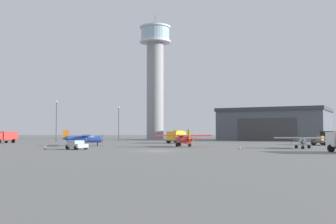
# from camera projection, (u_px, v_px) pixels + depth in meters

# --- Properties ---
(ground_plane) EXTENTS (400.00, 400.00, 0.00)m
(ground_plane) POSITION_uv_depth(u_px,v_px,m) (157.00, 151.00, 55.40)
(ground_plane) COLOR slate
(control_tower) EXTENTS (10.20, 10.20, 41.35)m
(control_tower) POSITION_uv_depth(u_px,v_px,m) (155.00, 72.00, 132.56)
(control_tower) COLOR gray
(control_tower) RESTS_ON ground_plane
(hangar) EXTENTS (37.27, 34.66, 9.26)m
(hangar) POSITION_uv_depth(u_px,v_px,m) (276.00, 124.00, 118.83)
(hangar) COLOR #4C5159
(hangar) RESTS_ON ground_plane
(airplane_red) EXTENTS (10.18, 7.97, 3.01)m
(airplane_red) POSITION_uv_depth(u_px,v_px,m) (183.00, 139.00, 69.43)
(airplane_red) COLOR red
(airplane_red) RESTS_ON ground_plane
(airplane_silver) EXTENTS (8.67, 6.80, 2.57)m
(airplane_silver) POSITION_uv_depth(u_px,v_px,m) (302.00, 141.00, 63.17)
(airplane_silver) COLOR #B7BABF
(airplane_silver) RESTS_ON ground_plane
(airplane_blue) EXTENTS (7.80, 9.99, 2.95)m
(airplane_blue) POSITION_uv_depth(u_px,v_px,m) (84.00, 138.00, 74.37)
(airplane_blue) COLOR #2847A8
(airplane_blue) RESTS_ON ground_plane
(truck_flatbed_black) EXTENTS (6.24, 6.49, 2.70)m
(truck_flatbed_black) POSITION_uv_depth(u_px,v_px,m) (326.00, 138.00, 78.43)
(truck_flatbed_black) COLOR #38383D
(truck_flatbed_black) RESTS_ON ground_plane
(truck_box_red) EXTENTS (4.85, 6.43, 2.58)m
(truck_box_red) POSITION_uv_depth(u_px,v_px,m) (4.00, 136.00, 90.44)
(truck_box_red) COLOR #38383D
(truck_box_red) RESTS_ON ground_plane
(truck_fuel_tanker_yellow) EXTENTS (4.53, 7.41, 2.89)m
(truck_fuel_tanker_yellow) POSITION_uv_depth(u_px,v_px,m) (177.00, 136.00, 90.20)
(truck_fuel_tanker_yellow) COLOR #38383D
(truck_fuel_tanker_yellow) RESTS_ON ground_plane
(car_silver) EXTENTS (4.02, 4.29, 1.37)m
(car_silver) POSITION_uv_depth(u_px,v_px,m) (76.00, 145.00, 59.84)
(car_silver) COLOR #B7BABF
(car_silver) RESTS_ON ground_plane
(light_post_east) EXTENTS (0.44, 0.44, 9.40)m
(light_post_east) POSITION_uv_depth(u_px,v_px,m) (119.00, 121.00, 109.17)
(light_post_east) COLOR #38383D
(light_post_east) RESTS_ON ground_plane
(light_post_north) EXTENTS (0.44, 0.44, 10.28)m
(light_post_north) POSITION_uv_depth(u_px,v_px,m) (56.00, 118.00, 99.22)
(light_post_north) COLOR #38383D
(light_post_north) RESTS_ON ground_plane
(traffic_cone_near_left) EXTENTS (0.36, 0.36, 0.55)m
(traffic_cone_near_left) POSITION_uv_depth(u_px,v_px,m) (240.00, 147.00, 60.58)
(traffic_cone_near_left) COLOR black
(traffic_cone_near_left) RESTS_ON ground_plane
(traffic_cone_near_right) EXTENTS (0.36, 0.36, 0.60)m
(traffic_cone_near_right) POSITION_uv_depth(u_px,v_px,m) (45.00, 147.00, 60.52)
(traffic_cone_near_right) COLOR black
(traffic_cone_near_right) RESTS_ON ground_plane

